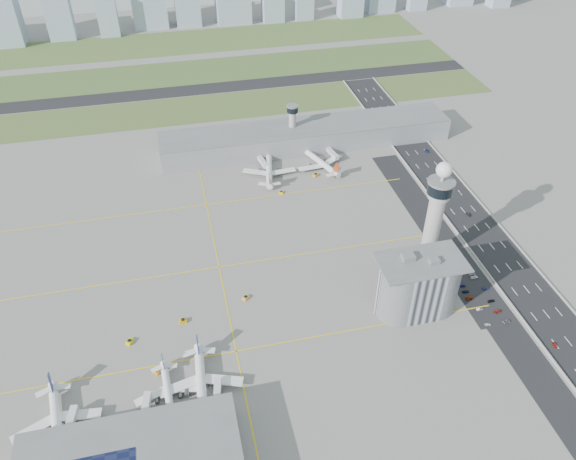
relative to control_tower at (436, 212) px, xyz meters
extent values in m
plane|color=gray|center=(-72.00, -8.00, -35.04)|extent=(1000.00, 1000.00, 0.00)
cube|color=#435629|center=(-92.00, 217.00, -35.00)|extent=(480.00, 50.00, 0.08)
cube|color=#455829|center=(-92.00, 292.00, -35.00)|extent=(480.00, 60.00, 0.08)
cube|color=#3C5729|center=(-92.00, 372.00, -35.00)|extent=(480.00, 70.00, 0.08)
cube|color=black|center=(-92.00, 254.00, -34.98)|extent=(480.00, 22.00, 0.10)
cube|color=black|center=(43.00, -8.00, -34.99)|extent=(28.00, 500.00, 0.10)
cube|color=#9E9E99|center=(29.00, -8.00, -34.44)|extent=(0.60, 500.00, 1.20)
cube|color=#9E9E99|center=(57.00, -8.00, -34.44)|extent=(0.60, 500.00, 1.20)
cube|color=black|center=(18.00, -18.00, -35.00)|extent=(18.00, 260.00, 0.08)
cube|color=black|center=(16.00, -30.00, -34.99)|extent=(20.00, 44.00, 0.10)
cube|color=yellow|center=(-112.00, -38.00, -35.04)|extent=(260.00, 0.60, 0.01)
cube|color=yellow|center=(-112.00, 22.00, -35.04)|extent=(260.00, 0.60, 0.01)
cube|color=yellow|center=(-112.00, 82.00, -35.04)|extent=(260.00, 0.60, 0.01)
cube|color=yellow|center=(-112.00, 22.00, -35.04)|extent=(0.60, 260.00, 0.01)
cylinder|color=#ADAAA5|center=(0.00, 0.00, -11.04)|extent=(8.40, 8.40, 48.00)
cylinder|color=#ADAAA5|center=(0.00, 0.00, 10.96)|extent=(11.00, 11.00, 4.00)
cylinder|color=black|center=(0.00, 0.00, 14.96)|extent=(13.00, 13.00, 6.00)
cylinder|color=slate|center=(0.00, 0.00, 18.46)|extent=(14.00, 14.00, 1.00)
cylinder|color=#ADAAA5|center=(0.00, 0.00, 20.96)|extent=(1.60, 1.60, 5.00)
sphere|color=white|center=(0.00, 0.00, 25.46)|extent=(8.00, 8.00, 8.00)
cylinder|color=#ADAAA5|center=(-42.00, 142.00, -21.04)|extent=(5.00, 5.00, 28.00)
cylinder|color=black|center=(-42.00, 142.00, -6.04)|extent=(8.00, 8.00, 4.00)
cylinder|color=slate|center=(-42.00, 142.00, -3.54)|extent=(8.60, 8.60, 0.80)
cube|color=#B2B2B7|center=(-20.00, -30.00, -20.04)|extent=(18.00, 24.00, 30.00)
cylinder|color=#B2B2B7|center=(-29.00, -30.00, -20.04)|extent=(24.00, 24.00, 30.00)
cylinder|color=#B2B2B7|center=(-11.00, -30.00, -20.04)|extent=(24.00, 24.00, 30.00)
cube|color=slate|center=(-20.00, -30.00, -4.64)|extent=(42.00, 24.00, 0.80)
cube|color=slate|center=(-26.00, -27.00, -3.04)|extent=(6.00, 5.00, 3.00)
cube|color=slate|center=(-15.00, -32.00, -3.34)|extent=(5.00, 4.00, 2.40)
cube|color=gray|center=(-32.00, 140.00, -27.54)|extent=(210.00, 32.00, 15.00)
cube|color=slate|center=(-32.00, 140.00, -19.64)|extent=(210.00, 32.00, 0.80)
imported|color=silver|center=(10.71, -49.93, -34.49)|extent=(3.33, 1.57, 1.10)
imported|color=gray|center=(11.88, -39.76, -34.42)|extent=(3.85, 1.51, 1.25)
imported|color=#862A06|center=(10.39, -31.53, -34.45)|extent=(4.43, 2.34, 1.19)
imported|color=black|center=(10.86, -26.64, -34.49)|extent=(3.80, 1.59, 1.10)
imported|color=#131457|center=(11.21, -22.28, -34.47)|extent=(3.38, 1.38, 1.15)
imported|color=silver|center=(10.27, -13.59, -34.43)|extent=(3.75, 1.43, 1.22)
imported|color=slate|center=(20.53, -50.37, -34.42)|extent=(4.73, 2.75, 1.24)
imported|color=maroon|center=(19.94, -43.08, -34.42)|extent=(4.52, 2.43, 1.25)
imported|color=black|center=(20.25, -35.80, -34.42)|extent=(3.75, 1.82, 1.23)
imported|color=#191F50|center=(22.17, -26.85, -34.44)|extent=(3.63, 1.27, 1.19)
imported|color=silver|center=(20.42, -17.71, -34.46)|extent=(4.18, 1.95, 1.16)
imported|color=gray|center=(20.35, -15.40, -34.41)|extent=(4.49, 2.06, 1.27)
imported|color=#B01911|center=(35.12, -68.89, -34.50)|extent=(1.65, 3.33, 1.09)
imported|color=black|center=(43.89, 34.44, -34.44)|extent=(1.77, 3.76, 1.19)
imported|color=navy|center=(50.55, 111.12, -34.42)|extent=(2.59, 4.66, 1.23)
imported|color=slate|center=(35.85, 170.40, -34.42)|extent=(1.63, 3.69, 1.24)
cube|color=#9EADC1|center=(-222.11, 411.66, -1.60)|extent=(25.49, 20.39, 66.89)
cube|color=#9EADC1|center=(-174.68, 409.90, -12.44)|extent=(20.04, 16.03, 45.20)
cube|color=#9EADC1|center=(1.27, 415.68, -21.17)|extent=(23.01, 18.41, 27.75)
cube|color=#9EADC1|center=(36.28, 415.34, -15.56)|extent=(20.22, 16.18, 38.97)
camera|label=1|loc=(-126.95, -208.94, 172.74)|focal=35.00mm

